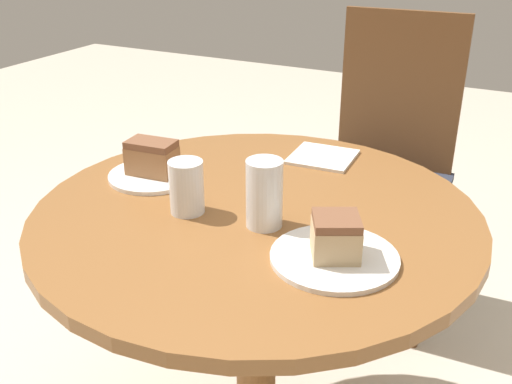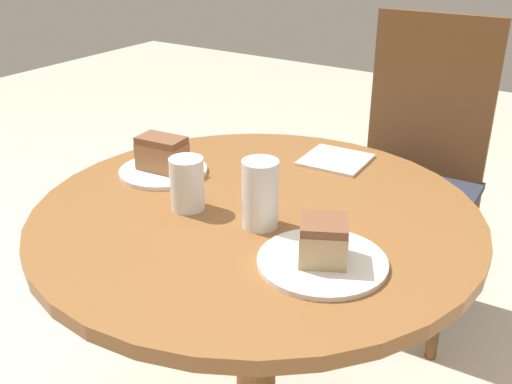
% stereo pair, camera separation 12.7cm
% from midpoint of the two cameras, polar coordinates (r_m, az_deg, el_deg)
% --- Properties ---
extents(table, '(0.96, 0.96, 0.72)m').
position_cam_midpoint_polar(table, '(1.36, -2.68, -7.68)').
color(table, brown).
rests_on(table, ground_plane).
extents(chair, '(0.45, 0.43, 1.01)m').
position_cam_midpoint_polar(chair, '(2.08, 10.63, 2.75)').
color(chair, brown).
rests_on(chair, ground_plane).
extents(plate_near, '(0.24, 0.24, 0.01)m').
position_cam_midpoint_polar(plate_near, '(1.10, 4.21, -6.32)').
color(plate_near, white).
rests_on(plate_near, table).
extents(plate_far, '(0.21, 0.21, 0.01)m').
position_cam_midpoint_polar(plate_far, '(1.47, -12.20, 1.52)').
color(plate_far, white).
rests_on(plate_far, table).
extents(cake_slice_near, '(0.11, 0.11, 0.08)m').
position_cam_midpoint_polar(cake_slice_near, '(1.08, 4.28, -4.33)').
color(cake_slice_near, tan).
rests_on(cake_slice_near, plate_near).
extents(cake_slice_far, '(0.12, 0.08, 0.08)m').
position_cam_midpoint_polar(cake_slice_far, '(1.45, -12.36, 3.19)').
color(cake_slice_far, '#9E6B42').
rests_on(cake_slice_far, plate_far).
extents(glass_lemonade, '(0.07, 0.07, 0.11)m').
position_cam_midpoint_polar(glass_lemonade, '(1.27, -9.48, 0.21)').
color(glass_lemonade, silver).
rests_on(glass_lemonade, table).
extents(glass_water, '(0.07, 0.07, 0.14)m').
position_cam_midpoint_polar(glass_water, '(1.19, -2.25, -0.54)').
color(glass_water, silver).
rests_on(glass_water, table).
extents(napkin_stack, '(0.17, 0.17, 0.01)m').
position_cam_midpoint_polar(napkin_stack, '(1.55, 4.05, 3.31)').
color(napkin_stack, silver).
rests_on(napkin_stack, table).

